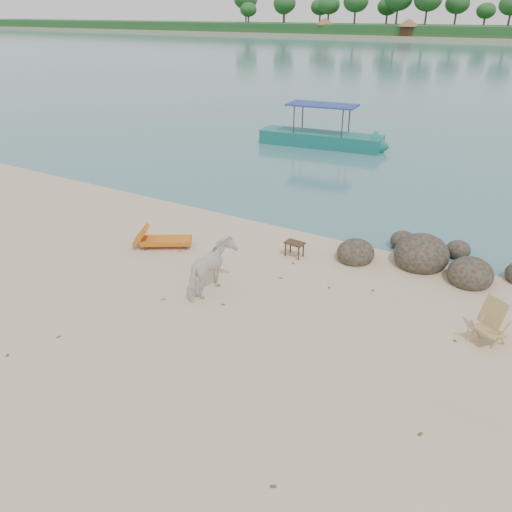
% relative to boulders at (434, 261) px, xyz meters
% --- Properties ---
extents(boulders, '(6.27, 2.88, 1.15)m').
position_rel_boulders_xyz_m(boulders, '(0.00, 0.00, 0.00)').
color(boulders, '#2A251C').
rests_on(boulders, ground).
extents(cow, '(0.86, 1.64, 1.34)m').
position_rel_boulders_xyz_m(cow, '(-4.54, -4.31, 0.45)').
color(cow, silver).
rests_on(cow, ground).
extents(side_table, '(0.58, 0.40, 0.45)m').
position_rel_boulders_xyz_m(side_table, '(-3.67, -1.40, 0.01)').
color(side_table, '#372516').
rests_on(side_table, ground).
extents(lounge_chair, '(1.95, 1.56, 0.57)m').
position_rel_boulders_xyz_m(lounge_chair, '(-7.34, -2.79, 0.07)').
color(lounge_chair, '#C15F16').
rests_on(lounge_chair, ground).
extents(deck_chair, '(0.87, 0.89, 0.95)m').
position_rel_boulders_xyz_m(deck_chair, '(1.84, -3.07, 0.26)').
color(deck_chair, tan).
rests_on(deck_chair, ground).
extents(boat_near, '(7.45, 2.51, 3.54)m').
position_rel_boulders_xyz_m(boat_near, '(-8.61, 11.48, 1.56)').
color(boat_near, '#166761').
rests_on(boat_near, water).
extents(dead_leaves, '(8.39, 7.00, 0.00)m').
position_rel_boulders_xyz_m(dead_leaves, '(-3.37, -4.56, -0.21)').
color(dead_leaves, brown).
rests_on(dead_leaves, ground).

